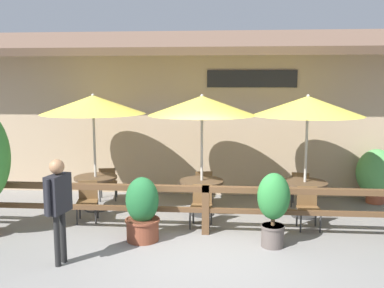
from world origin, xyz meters
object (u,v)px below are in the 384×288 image
at_px(patio_umbrella_far, 308,106).
at_px(chair_middle_wallside, 203,186).
at_px(potted_plant_entrance_palm, 273,205).
at_px(chair_near_streetside, 88,199).
at_px(dining_table_near, 96,183).
at_px(patio_umbrella_middle, 202,106).
at_px(potted_plant_corner_fern, 376,174).
at_px(dining_table_middle, 202,187).
at_px(potted_plant_broad_leaf, 142,210).
at_px(pedestrian, 58,198).
at_px(dining_table_far, 305,189).
at_px(chair_far_wallside, 300,187).
at_px(chair_near_wallside, 108,182).
at_px(chair_middle_streetside, 201,204).
at_px(chair_far_streetside, 308,206).
at_px(patio_umbrella_near, 93,105).

bearing_deg(patio_umbrella_far, chair_middle_wallside, 162.13).
bearing_deg(potted_plant_entrance_palm, chair_near_streetside, 163.00).
xyz_separation_m(dining_table_near, patio_umbrella_middle, (2.45, -0.16, 1.80)).
bearing_deg(potted_plant_entrance_palm, dining_table_near, 153.28).
relative_size(patio_umbrella_middle, potted_plant_corner_fern, 2.01).
bearing_deg(patio_umbrella_middle, dining_table_middle, 180.00).
bearing_deg(potted_plant_broad_leaf, dining_table_near, 128.52).
relative_size(potted_plant_corner_fern, pedestrian, 0.77).
distance_m(chair_near_streetside, patio_umbrella_far, 5.07).
relative_size(chair_middle_wallside, pedestrian, 0.48).
height_order(dining_table_far, chair_far_wallside, chair_far_wallside).
distance_m(chair_near_streetside, pedestrian, 2.31).
relative_size(dining_table_near, potted_plant_broad_leaf, 0.81).
bearing_deg(chair_near_wallside, patio_umbrella_middle, 147.61).
height_order(dining_table_middle, pedestrian, pedestrian).
distance_m(patio_umbrella_far, potted_plant_entrance_palm, 2.60).
relative_size(chair_near_streetside, dining_table_middle, 0.86).
height_order(dining_table_near, chair_near_streetside, chair_near_streetside).
bearing_deg(potted_plant_corner_fern, potted_plant_broad_leaf, -150.29).
bearing_deg(dining_table_middle, chair_near_streetside, -165.54).
distance_m(potted_plant_entrance_palm, pedestrian, 3.66).
height_order(patio_umbrella_middle, potted_plant_corner_fern, patio_umbrella_middle).
distance_m(chair_middle_streetside, potted_plant_entrance_palm, 1.70).
distance_m(dining_table_middle, patio_umbrella_far, 2.87).
bearing_deg(pedestrian, potted_plant_entrance_palm, -61.82).
xyz_separation_m(potted_plant_entrance_palm, pedestrian, (-3.49, -1.05, 0.34)).
bearing_deg(chair_near_streetside, dining_table_far, -2.95).
relative_size(chair_middle_wallside, potted_plant_entrance_palm, 0.62).
distance_m(dining_table_near, chair_far_streetside, 4.73).
xyz_separation_m(chair_far_streetside, potted_plant_corner_fern, (1.97, 2.00, 0.26)).
relative_size(potted_plant_broad_leaf, pedestrian, 0.70).
height_order(dining_table_middle, potted_plant_entrance_palm, potted_plant_entrance_palm).
height_order(dining_table_near, dining_table_middle, same).
height_order(patio_umbrella_near, potted_plant_entrance_palm, patio_umbrella_near).
distance_m(chair_middle_wallside, patio_umbrella_far, 3.07).
height_order(dining_table_near, chair_far_streetside, chair_far_streetside).
bearing_deg(chair_far_wallside, dining_table_far, 101.24).
relative_size(chair_far_streetside, potted_plant_entrance_palm, 0.62).
distance_m(chair_middle_streetside, pedestrian, 3.04).
relative_size(patio_umbrella_near, dining_table_middle, 2.74).
relative_size(chair_near_wallside, dining_table_middle, 0.86).
height_order(dining_table_near, pedestrian, pedestrian).
bearing_deg(potted_plant_corner_fern, chair_middle_wallside, -173.11).
bearing_deg(chair_far_wallside, potted_plant_entrance_palm, 85.24).
distance_m(dining_table_middle, chair_middle_streetside, 0.78).
xyz_separation_m(patio_umbrella_far, pedestrian, (-4.35, -2.86, -1.31)).
xyz_separation_m(patio_umbrella_near, pedestrian, (0.35, -2.98, -1.31)).
bearing_deg(dining_table_far, pedestrian, -146.65).
relative_size(dining_table_far, potted_plant_broad_leaf, 0.81).
bearing_deg(dining_table_far, patio_umbrella_far, 45.00).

